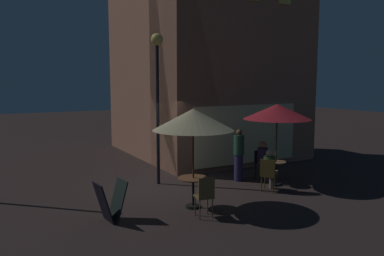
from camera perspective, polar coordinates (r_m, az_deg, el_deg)
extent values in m
plane|color=#312523|center=(11.72, -4.31, -8.85)|extent=(60.00, 60.00, 0.00)
cube|color=#A56D54|center=(15.30, 6.47, 11.30)|extent=(6.19, 2.23, 8.70)
cube|color=#A56D54|center=(16.44, -4.35, 11.02)|extent=(2.23, 7.13, 8.70)
cube|color=beige|center=(14.27, 7.95, -0.89)|extent=(4.33, 0.08, 2.10)
cylinder|color=black|center=(11.95, -4.98, 1.89)|extent=(0.10, 0.10, 4.27)
sphere|color=#F7DA66|center=(11.96, -5.09, 12.67)|extent=(0.37, 0.37, 0.37)
cube|color=black|center=(9.31, -10.69, -10.17)|extent=(0.35, 0.58, 0.91)
cube|color=black|center=(9.17, -12.77, -10.48)|extent=(0.35, 0.58, 0.91)
cylinder|color=black|center=(12.41, 11.96, -8.00)|extent=(0.40, 0.40, 0.03)
cylinder|color=black|center=(12.33, 12.00, -6.49)|extent=(0.06, 0.06, 0.70)
cylinder|color=olive|center=(12.25, 12.05, -4.82)|extent=(0.62, 0.62, 0.03)
cylinder|color=black|center=(10.12, 0.18, -11.34)|extent=(0.40, 0.40, 0.03)
cylinder|color=black|center=(10.01, 0.18, -9.42)|extent=(0.06, 0.06, 0.74)
cylinder|color=brown|center=(9.91, 0.18, -7.29)|extent=(0.77, 0.77, 0.03)
cylinder|color=black|center=(12.41, 11.97, -7.94)|extent=(0.36, 0.36, 0.06)
cylinder|color=#4A3829|center=(12.16, 12.11, -2.53)|extent=(0.05, 0.05, 2.43)
cone|color=#A31D28|center=(12.03, 12.24, 2.34)|extent=(2.03, 2.03, 0.46)
cylinder|color=black|center=(10.11, 0.18, -11.26)|extent=(0.36, 0.36, 0.06)
cylinder|color=#4F381D|center=(9.80, 0.18, -4.62)|extent=(0.05, 0.05, 2.45)
cone|color=tan|center=(9.65, 0.18, 1.25)|extent=(2.02, 2.02, 0.53)
cylinder|color=black|center=(12.93, 11.10, -6.36)|extent=(0.03, 0.03, 0.47)
cylinder|color=black|center=(12.77, 9.91, -6.51)|extent=(0.03, 0.03, 0.47)
cylinder|color=black|center=(13.19, 10.38, -6.08)|extent=(0.03, 0.03, 0.47)
cylinder|color=black|center=(13.04, 9.20, -6.22)|extent=(0.03, 0.03, 0.47)
cube|color=black|center=(12.93, 10.17, -5.20)|extent=(0.44, 0.44, 0.04)
cube|color=black|center=(13.03, 9.80, -4.10)|extent=(0.39, 0.09, 0.41)
cylinder|color=#4D3B18|center=(11.88, 10.51, -7.61)|extent=(0.03, 0.03, 0.45)
cylinder|color=#4D3B18|center=(11.80, 12.12, -7.76)|extent=(0.03, 0.03, 0.45)
cylinder|color=#4D3B18|center=(11.56, 10.04, -8.01)|extent=(0.03, 0.03, 0.45)
cylinder|color=#4D3B18|center=(11.48, 11.69, -8.17)|extent=(0.03, 0.03, 0.45)
cube|color=#4D3B18|center=(11.62, 11.12, -6.74)|extent=(0.59, 0.59, 0.04)
cube|color=#4D3B18|center=(11.38, 10.89, -5.70)|extent=(0.28, 0.37, 0.48)
cylinder|color=brown|center=(9.48, 0.46, -11.21)|extent=(0.03, 0.03, 0.47)
cylinder|color=brown|center=(9.59, 2.25, -11.01)|extent=(0.03, 0.03, 0.47)
cylinder|color=brown|center=(9.20, 1.14, -11.78)|extent=(0.03, 0.03, 0.47)
cylinder|color=brown|center=(9.31, 2.98, -11.56)|extent=(0.03, 0.03, 0.47)
cube|color=brown|center=(9.32, 1.71, -9.90)|extent=(0.45, 0.45, 0.03)
cube|color=brown|center=(9.09, 2.12, -8.66)|extent=(0.39, 0.10, 0.48)
cube|color=#553C5D|center=(12.81, 10.50, -5.31)|extent=(0.39, 0.40, 0.14)
cylinder|color=#553C5D|center=(12.73, 10.85, -6.52)|extent=(0.14, 0.14, 0.49)
cylinder|color=#2D244A|center=(12.87, 10.20, -4.02)|extent=(0.34, 0.34, 0.54)
sphere|color=#98674E|center=(12.81, 10.24, -2.40)|extent=(0.23, 0.23, 0.23)
cube|color=#7C6858|center=(11.74, 11.30, -6.46)|extent=(0.50, 0.49, 0.14)
cylinder|color=#7C6858|center=(11.95, 11.48, -7.44)|extent=(0.14, 0.14, 0.49)
cylinder|color=#2E5129|center=(11.55, 11.15, -5.35)|extent=(0.35, 0.35, 0.52)
sphere|color=tan|center=(11.48, 11.20, -3.59)|extent=(0.21, 0.21, 0.21)
cylinder|color=#2A244F|center=(12.62, 6.76, -5.72)|extent=(0.28, 0.28, 0.85)
cylinder|color=#244A37|center=(12.48, 6.81, -2.43)|extent=(0.33, 0.33, 0.62)
sphere|color=brown|center=(12.42, 6.84, -0.62)|extent=(0.19, 0.19, 0.19)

